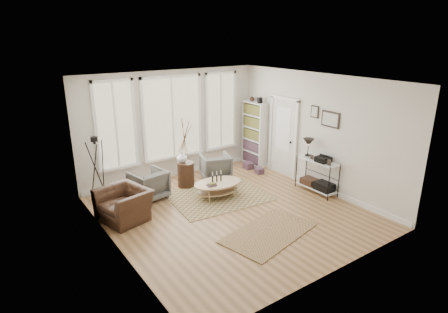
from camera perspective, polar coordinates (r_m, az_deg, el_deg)
room at (r=7.93m, az=1.30°, el=0.94°), size 5.50×5.54×2.90m
bay_window at (r=10.10m, az=-7.84°, el=5.63°), size 4.14×0.12×2.24m
door at (r=10.43m, az=9.02°, el=3.23°), size 0.09×1.06×2.22m
bookcase at (r=11.16m, az=4.68°, el=3.50°), size 0.31×0.85×2.06m
low_shelf at (r=9.53m, az=13.98°, el=-2.40°), size 0.38×1.08×1.30m
wall_art at (r=9.32m, az=15.31°, el=5.78°), size 0.04×0.88×0.44m
rug_main at (r=9.16m, az=-0.84°, el=-6.13°), size 2.44×1.92×0.01m
rug_runner at (r=7.65m, az=6.90°, el=-11.43°), size 2.15×1.50×0.01m
coffee_table at (r=9.03m, az=-0.96°, el=-4.46°), size 1.27×0.87×0.56m
armchair_left at (r=9.13m, az=-11.45°, el=-4.20°), size 0.89×0.91×0.71m
armchair_right at (r=10.14m, az=-1.31°, el=-1.56°), size 0.94×0.96×0.70m
side_table at (r=9.53m, az=-5.94°, el=0.36°), size 0.43×0.43×1.82m
vase at (r=9.60m, az=-6.44°, el=-0.09°), size 0.26×0.26×0.27m
accent_chair at (r=8.27m, az=-14.99°, el=-7.08°), size 1.23×1.13×0.67m
tripod_camera at (r=9.21m, az=-18.68°, el=-2.20°), size 0.55×0.55×1.56m
book_stack_near at (r=11.02m, az=3.71°, el=-1.36°), size 0.26×0.31×0.19m
book_stack_far at (r=10.66m, az=5.39°, el=-2.18°), size 0.23×0.28×0.16m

